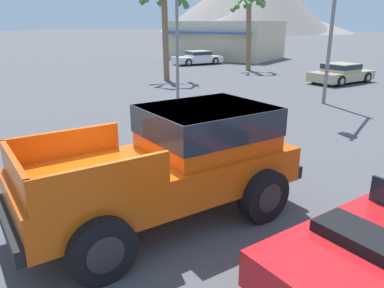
{
  "coord_description": "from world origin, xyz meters",
  "views": [
    {
      "loc": [
        4.19,
        -4.73,
        3.43
      ],
      "look_at": [
        0.45,
        1.1,
        1.18
      ],
      "focal_mm": 35.0,
      "sensor_mm": 36.0,
      "label": 1
    }
  ],
  "objects_px": {
    "parked_car_white": "(198,58)",
    "palm_tree_leaning": "(249,10)",
    "orange_pickup_truck": "(178,158)",
    "parked_car_tan": "(341,73)",
    "palm_tree_tall": "(165,5)"
  },
  "relations": [
    {
      "from": "parked_car_white",
      "to": "palm_tree_leaning",
      "type": "relative_size",
      "value": 0.79
    },
    {
      "from": "orange_pickup_truck",
      "to": "parked_car_tan",
      "type": "bearing_deg",
      "value": 116.77
    },
    {
      "from": "orange_pickup_truck",
      "to": "parked_car_tan",
      "type": "height_order",
      "value": "orange_pickup_truck"
    },
    {
      "from": "parked_car_white",
      "to": "orange_pickup_truck",
      "type": "bearing_deg",
      "value": 150.11
    },
    {
      "from": "orange_pickup_truck",
      "to": "palm_tree_tall",
      "type": "relative_size",
      "value": 0.94
    },
    {
      "from": "parked_car_white",
      "to": "palm_tree_tall",
      "type": "xyz_separation_m",
      "value": [
        3.28,
        -8.92,
        3.84
      ]
    },
    {
      "from": "orange_pickup_truck",
      "to": "palm_tree_tall",
      "type": "distance_m",
      "value": 17.48
    },
    {
      "from": "orange_pickup_truck",
      "to": "palm_tree_leaning",
      "type": "height_order",
      "value": "palm_tree_leaning"
    },
    {
      "from": "parked_car_white",
      "to": "palm_tree_tall",
      "type": "distance_m",
      "value": 10.25
    },
    {
      "from": "palm_tree_leaning",
      "to": "parked_car_white",
      "type": "bearing_deg",
      "value": 163.89
    },
    {
      "from": "parked_car_tan",
      "to": "parked_car_white",
      "type": "height_order",
      "value": "parked_car_tan"
    },
    {
      "from": "palm_tree_tall",
      "to": "palm_tree_leaning",
      "type": "bearing_deg",
      "value": 74.52
    },
    {
      "from": "parked_car_tan",
      "to": "palm_tree_tall",
      "type": "relative_size",
      "value": 0.77
    },
    {
      "from": "parked_car_tan",
      "to": "palm_tree_leaning",
      "type": "bearing_deg",
      "value": -177.19
    },
    {
      "from": "orange_pickup_truck",
      "to": "parked_car_white",
      "type": "height_order",
      "value": "orange_pickup_truck"
    }
  ]
}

